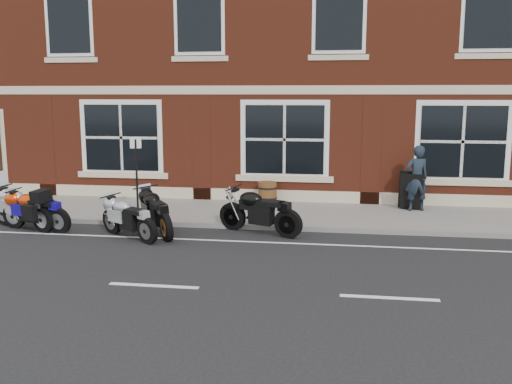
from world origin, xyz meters
TOP-DOWN VIEW (x-y plane):
  - ground at (0.00, 0.00)m, footprint 80.00×80.00m
  - sidewalk at (0.00, 3.00)m, footprint 30.00×3.00m
  - kerb at (0.00, 1.42)m, footprint 30.00×0.16m
  - pub_building at (0.00, 10.50)m, footprint 24.00×12.00m
  - moto_touring_silver at (-4.61, 0.67)m, footprint 2.00×0.93m
  - moto_sport_red at (-4.16, 0.50)m, footprint 1.99×0.60m
  - moto_sport_black at (-1.13, 0.65)m, footprint 1.34×1.86m
  - moto_sport_silver at (-1.63, 0.12)m, footprint 1.71×1.20m
  - moto_naked_black at (1.25, 1.02)m, footprint 2.10×1.02m
  - pedestrian_left at (5.20, 3.77)m, footprint 0.75×0.60m
  - a_board_sign at (5.09, 3.94)m, footprint 0.69×0.53m
  - barrel_planter at (1.04, 4.19)m, footprint 0.57×0.57m
  - parking_sign at (-2.16, 2.11)m, footprint 0.28×0.11m

SIDE VIEW (x-z plane):
  - ground at x=0.00m, z-range 0.00..0.00m
  - sidewalk at x=0.00m, z-range 0.00..0.12m
  - kerb at x=0.00m, z-range 0.00..0.12m
  - barrel_planter at x=1.04m, z-range 0.12..0.75m
  - moto_sport_silver at x=-1.63m, z-range 0.07..0.95m
  - moto_sport_red at x=-4.16m, z-range 0.07..0.97m
  - moto_sport_black at x=-1.13m, z-range 0.07..1.05m
  - moto_touring_silver at x=-4.61m, z-range -0.13..1.26m
  - moto_naked_black at x=1.25m, z-range 0.07..1.08m
  - a_board_sign at x=5.09m, z-range 0.12..1.15m
  - pedestrian_left at x=5.20m, z-range 0.12..1.92m
  - parking_sign at x=-2.16m, z-range 0.28..2.34m
  - pub_building at x=0.00m, z-range 0.00..12.00m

